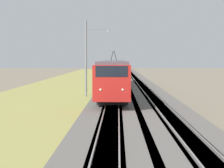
# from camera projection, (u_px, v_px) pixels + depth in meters

# --- Properties ---
(ballast_main) EXTENTS (240.00, 4.40, 0.30)m
(ballast_main) POSITION_uv_depth(u_px,v_px,m) (114.00, 93.00, 51.99)
(ballast_main) COLOR #605B56
(ballast_main) RESTS_ON ground
(ballast_adjacent) EXTENTS (240.00, 4.40, 0.30)m
(ballast_adjacent) POSITION_uv_depth(u_px,v_px,m) (147.00, 93.00, 51.93)
(ballast_adjacent) COLOR #605B56
(ballast_adjacent) RESTS_ON ground
(track_main) EXTENTS (240.00, 1.57, 0.45)m
(track_main) POSITION_uv_depth(u_px,v_px,m) (114.00, 93.00, 51.99)
(track_main) COLOR #4C4238
(track_main) RESTS_ON ground
(track_adjacent) EXTENTS (240.00, 1.57, 0.45)m
(track_adjacent) POSITION_uv_depth(u_px,v_px,m) (147.00, 93.00, 51.93)
(track_adjacent) COLOR #4C4238
(track_adjacent) RESTS_ON ground
(grass_verge) EXTENTS (240.00, 13.61, 0.12)m
(grass_verge) POSITION_uv_depth(u_px,v_px,m) (55.00, 94.00, 52.09)
(grass_verge) COLOR #99934C
(grass_verge) RESTS_ON ground
(passenger_train) EXTENTS (43.07, 3.00, 5.06)m
(passenger_train) POSITION_uv_depth(u_px,v_px,m) (114.00, 74.00, 53.94)
(passenger_train) COLOR red
(passenger_train) RESTS_ON ground
(catenary_mast_mid) EXTENTS (0.22, 2.56, 8.33)m
(catenary_mast_mid) POSITION_uv_depth(u_px,v_px,m) (87.00, 58.00, 47.24)
(catenary_mast_mid) COLOR slate
(catenary_mast_mid) RESTS_ON ground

